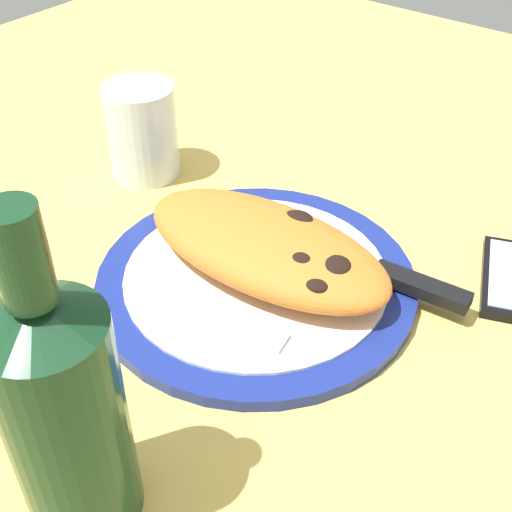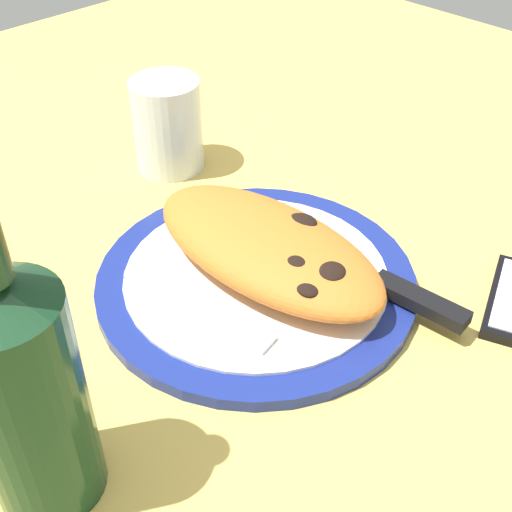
% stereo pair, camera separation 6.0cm
% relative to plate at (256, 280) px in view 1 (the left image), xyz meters
% --- Properties ---
extents(ground_plane, '(1.50, 1.50, 0.03)m').
position_rel_plate_xyz_m(ground_plane, '(0.00, 0.00, -0.02)').
color(ground_plane, '#DBB756').
extents(plate, '(0.29, 0.29, 0.02)m').
position_rel_plate_xyz_m(plate, '(0.00, 0.00, 0.00)').
color(plate, navy).
rests_on(plate, ground_plane).
extents(calzone, '(0.25, 0.13, 0.05)m').
position_rel_plate_xyz_m(calzone, '(0.00, 0.01, 0.03)').
color(calzone, orange).
rests_on(calzone, plate).
extents(fork, '(0.15, 0.04, 0.00)m').
position_rel_plate_xyz_m(fork, '(0.01, -0.07, 0.01)').
color(fork, silver).
rests_on(fork, plate).
extents(knife, '(0.24, 0.04, 0.01)m').
position_rel_plate_xyz_m(knife, '(0.09, 0.07, 0.01)').
color(knife, silver).
rests_on(knife, plate).
extents(water_glass, '(0.08, 0.08, 0.10)m').
position_rel_plate_xyz_m(water_glass, '(-0.22, 0.08, 0.04)').
color(water_glass, silver).
rests_on(water_glass, ground_plane).
extents(wine_bottle, '(0.07, 0.07, 0.24)m').
position_rel_plate_xyz_m(wine_bottle, '(0.05, -0.24, 0.09)').
color(wine_bottle, '#14381E').
rests_on(wine_bottle, ground_plane).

